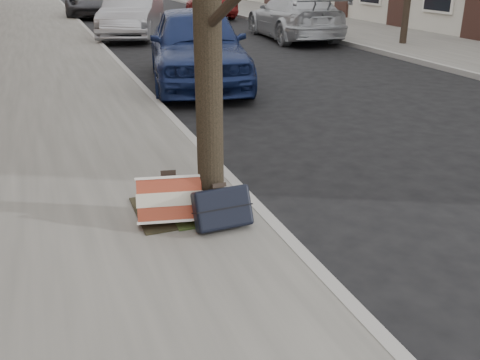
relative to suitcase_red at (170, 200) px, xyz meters
name	(u,v)px	position (x,y,z in m)	size (l,w,h in m)	color
ground	(424,241)	(2.15, -0.97, -0.35)	(120.00, 120.00, 0.00)	black
near_sidewalk	(14,42)	(-1.55, 14.03, -0.29)	(5.00, 70.00, 0.12)	gray
far_sidewalk	(336,27)	(9.95, 14.03, -0.29)	(4.00, 70.00, 0.12)	gray
dirt_patch	(180,209)	(0.15, 0.23, -0.22)	(0.85, 0.85, 0.01)	black
suitcase_red	(170,200)	(0.00, 0.00, 0.00)	(0.59, 0.16, 0.43)	maroon
suitcase_navy	(222,208)	(0.41, -0.29, -0.02)	(0.52, 0.17, 0.37)	black
car_near_front	(197,45)	(2.14, 6.35, 0.44)	(1.87, 4.64, 1.58)	navy
car_near_mid	(132,15)	(2.21, 14.11, 0.40)	(1.58, 4.53, 1.49)	#9B9DA2
car_near_back	(96,0)	(1.98, 22.29, 0.37)	(2.40, 5.19, 1.44)	#343539
car_far_front	(294,16)	(7.07, 11.91, 0.37)	(2.02, 4.97, 1.44)	#A2A5AA
car_far_back	(211,3)	(6.73, 19.75, 0.31)	(1.54, 3.83, 1.31)	maroon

